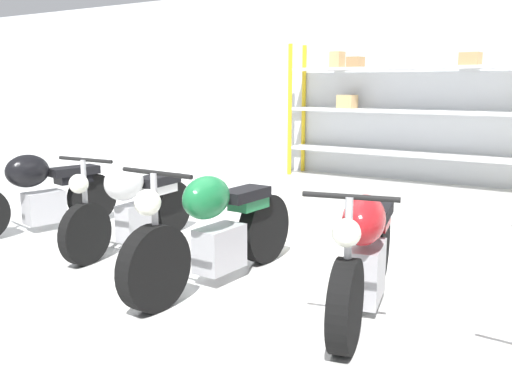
{
  "coord_description": "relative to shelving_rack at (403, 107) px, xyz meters",
  "views": [
    {
      "loc": [
        2.97,
        -4.13,
        1.73
      ],
      "look_at": [
        0.0,
        0.4,
        0.7
      ],
      "focal_mm": 40.0,
      "sensor_mm": 36.0,
      "label": 1
    }
  ],
  "objects": [
    {
      "name": "motorcycle_white",
      "position": [
        -1.01,
        -5.56,
        -0.86
      ],
      "size": [
        0.66,
        2.01,
        1.04
      ],
      "rotation": [
        0.0,
        0.0,
        -1.49
      ],
      "color": "black",
      "rests_on": "ground_plane"
    },
    {
      "name": "motorcycle_red",
      "position": [
        1.75,
        -5.84,
        -0.88
      ],
      "size": [
        0.8,
        2.14,
        1.04
      ],
      "rotation": [
        0.0,
        0.0,
        -1.33
      ],
      "color": "black",
      "rests_on": "ground_plane"
    },
    {
      "name": "shelving_rack",
      "position": [
        0.0,
        0.0,
        0.0
      ],
      "size": [
        4.49,
        0.63,
        2.47
      ],
      "color": "gold",
      "rests_on": "ground_plane"
    },
    {
      "name": "motorcycle_black",
      "position": [
        -2.44,
        -5.69,
        -0.87
      ],
      "size": [
        0.72,
        1.97,
        1.04
      ],
      "rotation": [
        0.0,
        0.0,
        -1.79
      ],
      "color": "black",
      "rests_on": "ground_plane"
    },
    {
      "name": "ground_plane",
      "position": [
        0.39,
        -5.68,
        -1.34
      ],
      "size": [
        30.0,
        30.0,
        0.0
      ],
      "primitive_type": "plane",
      "color": "silver"
    },
    {
      "name": "motorcycle_green",
      "position": [
        0.43,
        -6.0,
        -0.86
      ],
      "size": [
        0.7,
        2.18,
        1.09
      ],
      "rotation": [
        0.0,
        0.0,
        -1.6
      ],
      "color": "black",
      "rests_on": "ground_plane"
    },
    {
      "name": "back_wall",
      "position": [
        0.39,
        0.36,
        0.46
      ],
      "size": [
        30.0,
        0.08,
        3.6
      ],
      "color": "silver",
      "rests_on": "ground_plane"
    }
  ]
}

